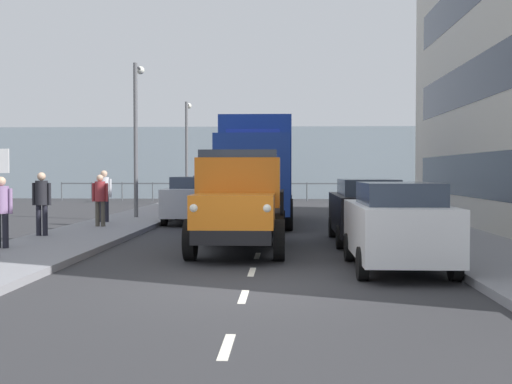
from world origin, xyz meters
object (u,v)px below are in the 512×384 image
Objects in this scene: car_black_kerbside_1 at (367,210)px; car_red_oppositeside_1 at (212,193)px; car_white_kerbside_near at (397,225)px; pedestrian_in_dark_coat at (104,191)px; lorry_cargo_blue at (257,167)px; pedestrian_strolling at (100,196)px; pedestrian_near_railing at (1,206)px; car_silver_oppositeside_0 at (193,199)px; lamp_post_promenade at (137,125)px; lamp_post_far at (187,142)px; truck_vintage_orange at (239,203)px; car_grey_oppositeside_2 at (225,189)px; pedestrian_by_lamp at (42,198)px.

car_red_oppositeside_1 is (5.64, -13.00, 0.00)m from car_black_kerbside_1.
pedestrian_in_dark_coat reaches higher than car_white_kerbside_near.
pedestrian_strolling is at bearing 33.09° from lorry_cargo_blue.
pedestrian_near_railing reaches higher than car_red_oppositeside_1.
car_silver_oppositeside_0 is 0.76× the size of lamp_post_promenade.
lamp_post_far is (-0.71, -14.76, 2.39)m from pedestrian_in_dark_coat.
car_red_oppositeside_1 is 8.52m from pedestrian_in_dark_coat.
pedestrian_strolling is (8.17, -3.19, 0.24)m from car_black_kerbside_1.
car_red_oppositeside_1 is 10.13m from pedestrian_strolling.
pedestrian_in_dark_coat reaches higher than pedestrian_near_railing.
pedestrian_in_dark_coat is 0.32× the size of lamp_post_far.
car_silver_oppositeside_0 is at bearing 99.53° from lamp_post_far.
car_silver_oppositeside_0 is 2.71× the size of pedestrian_strolling.
truck_vintage_orange reaches higher than car_grey_oppositeside_2.
pedestrian_near_railing is 2.94m from pedestrian_by_lamp.
lorry_cargo_blue is at bearing 109.01° from lamp_post_far.
pedestrian_in_dark_coat is at bearing -91.66° from pedestrian_near_railing.
car_grey_oppositeside_2 is (5.64, -19.45, 0.00)m from car_black_kerbside_1.
lorry_cargo_blue reaches higher than car_grey_oppositeside_2.
pedestrian_strolling is 0.92× the size of pedestrian_in_dark_coat.
lamp_post_promenade is (2.34, 5.34, 2.84)m from car_red_oppositeside_1.
lamp_post_promenade reaches higher than car_red_oppositeside_1.
truck_vintage_orange reaches higher than car_black_kerbside_1.
pedestrian_strolling is 0.29× the size of lamp_post_far.
car_black_kerbside_1 is 8.77m from pedestrian_strolling.
truck_vintage_orange is at bearing -38.01° from car_white_kerbside_near.
truck_vintage_orange is 0.95× the size of lamp_post_promenade.
car_grey_oppositeside_2 is 14.74m from pedestrian_in_dark_coat.
pedestrian_by_lamp is at bearing -29.21° from car_white_kerbside_near.
car_black_kerbside_1 is at bearing 111.63° from lamp_post_far.
car_white_kerbside_near is at bearing 107.63° from lamp_post_far.
truck_vintage_orange is 1.23× the size of car_black_kerbside_1.
car_red_oppositeside_1 is at bearing -113.66° from lamp_post_promenade.
pedestrian_strolling is at bearing -103.59° from pedestrian_by_lamp.
truck_vintage_orange reaches higher than car_white_kerbside_near.
pedestrian_in_dark_coat is at bearing 78.12° from lamp_post_promenade.
car_black_kerbside_1 is at bearing 130.12° from car_silver_oppositeside_0.
car_black_kerbside_1 is 20.25m from car_grey_oppositeside_2.
car_red_oppositeside_1 is 0.81× the size of lamp_post_far.
pedestrian_in_dark_coat is at bearing 70.07° from car_red_oppositeside_1.
lamp_post_promenade is (7.98, -7.65, 2.84)m from car_black_kerbside_1.
car_silver_oppositeside_0 is 13.52m from lamp_post_far.
lamp_post_far is (7.84, -24.66, 2.72)m from car_white_kerbside_near.
car_black_kerbside_1 and car_silver_oppositeside_0 have the same top height.
lorry_cargo_blue is 1.77× the size of car_red_oppositeside_1.
car_red_oppositeside_1 is at bearing -104.25° from pedestrian_by_lamp.
pedestrian_near_railing is at bearing 82.01° from car_grey_oppositeside_2.
lamp_post_promenade is (-0.56, -2.66, 2.52)m from pedestrian_in_dark_coat.
car_grey_oppositeside_2 is at bearing -79.55° from lorry_cargo_blue.
lamp_post_far is at bearing -91.16° from pedestrian_strolling.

